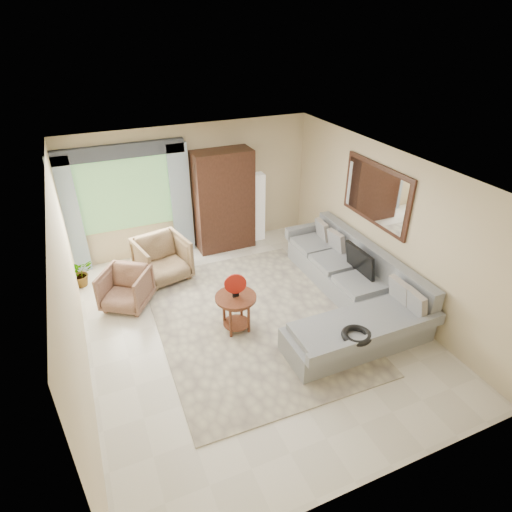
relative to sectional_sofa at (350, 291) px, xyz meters
name	(u,v)px	position (x,y,z in m)	size (l,w,h in m)	color
ground	(251,324)	(-1.78, 0.18, -0.28)	(6.00, 6.00, 0.00)	silver
area_rug	(252,319)	(-1.71, 0.28, -0.27)	(3.00, 4.00, 0.02)	#C1B898
sectional_sofa	(350,291)	(0.00, 0.00, 0.00)	(2.30, 3.46, 0.90)	gray
tv_screen	(360,261)	(0.27, 0.19, 0.44)	(0.06, 0.74, 0.48)	black
garden_hose	(357,335)	(-0.78, -1.25, 0.26)	(0.43, 0.43, 0.09)	black
coffee_table	(236,312)	(-2.03, 0.16, 0.05)	(0.64, 0.64, 0.64)	#472112
red_disc	(235,284)	(-2.03, 0.16, 0.59)	(0.34, 0.34, 0.03)	#A01A10
armchair_left	(126,289)	(-3.52, 1.51, 0.06)	(0.74, 0.76, 0.69)	#956951
armchair_right	(162,259)	(-2.75, 2.14, 0.13)	(0.88, 0.91, 0.83)	olive
potted_plant	(80,273)	(-4.21, 2.51, -0.03)	(0.46, 0.40, 0.51)	#999999
armoire	(224,201)	(-1.23, 2.90, 0.77)	(1.20, 0.55, 2.10)	black
floor_lamp	(258,207)	(-0.43, 2.96, 0.47)	(0.24, 0.24, 1.50)	silver
window	(125,194)	(-3.13, 3.15, 1.12)	(1.80, 0.04, 1.40)	#669E59
curtain_left	(70,217)	(-4.18, 3.06, 0.87)	(0.40, 0.08, 2.30)	#9EB7CC
curtain_right	(181,200)	(-2.08, 3.06, 0.87)	(0.40, 0.08, 2.30)	#9EB7CC
valance	(118,151)	(-3.13, 3.08, 1.97)	(2.40, 0.12, 0.26)	#1E232D
wall_mirror	(376,194)	(0.68, 0.53, 1.47)	(0.05, 1.70, 1.05)	black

